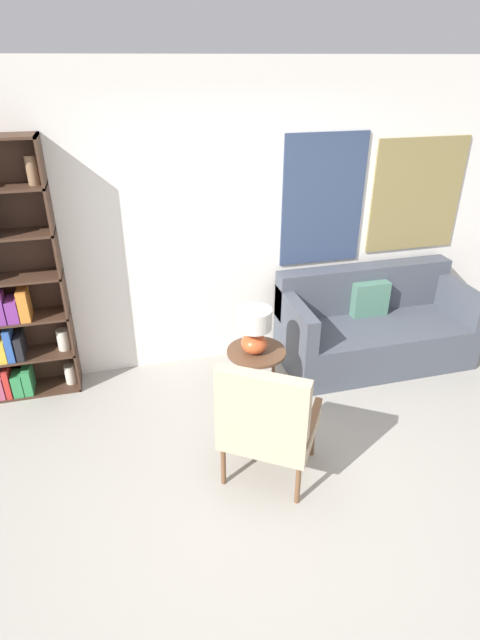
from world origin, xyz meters
TOP-DOWN VIEW (x-y plane):
  - ground_plane at (0.00, 0.00)m, footprint 14.00×14.00m
  - wall_back at (0.06, 2.03)m, footprint 6.40×0.08m
  - armchair at (-0.05, 0.27)m, footprint 0.82×0.81m
  - couch at (1.47, 1.59)m, footprint 1.79×0.85m
  - side_table at (0.16, 1.20)m, footprint 0.50×0.50m
  - table_lamp at (0.14, 1.18)m, footprint 0.28×0.28m

SIDE VIEW (x-z plane):
  - ground_plane at x=0.00m, z-range 0.00..0.00m
  - couch at x=1.47m, z-range -0.11..0.76m
  - side_table at x=0.16m, z-range 0.19..0.70m
  - armchair at x=-0.05m, z-range 0.05..1.02m
  - table_lamp at x=0.14m, z-range 0.53..0.93m
  - wall_back at x=0.06m, z-range 0.01..2.71m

